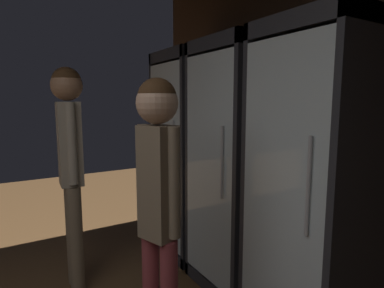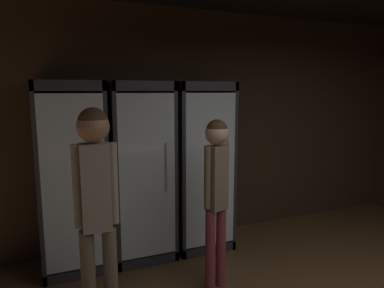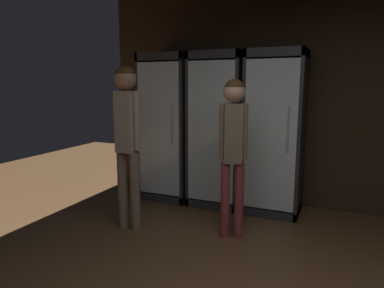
# 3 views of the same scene
# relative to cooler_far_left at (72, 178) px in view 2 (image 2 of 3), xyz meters

# --- Properties ---
(wall_back) EXTENTS (6.00, 0.06, 2.80)m
(wall_back) POSITION_rel_cooler_far_left_xyz_m (2.03, 0.31, 0.45)
(wall_back) COLOR #382619
(wall_back) RESTS_ON ground
(cooler_far_left) EXTENTS (0.66, 0.62, 1.94)m
(cooler_far_left) POSITION_rel_cooler_far_left_xyz_m (0.00, 0.00, 0.00)
(cooler_far_left) COLOR #2B2B30
(cooler_far_left) RESTS_ON ground
(cooler_left) EXTENTS (0.66, 0.62, 1.94)m
(cooler_left) POSITION_rel_cooler_far_left_xyz_m (0.71, -0.00, -0.00)
(cooler_left) COLOR #2B2B30
(cooler_left) RESTS_ON ground
(cooler_center) EXTENTS (0.66, 0.62, 1.94)m
(cooler_center) POSITION_rel_cooler_far_left_xyz_m (1.41, 0.00, 0.01)
(cooler_center) COLOR #2B2B30
(cooler_center) RESTS_ON ground
(shopper_near) EXTENTS (0.26, 0.21, 1.59)m
(shopper_near) POSITION_rel_cooler_far_left_xyz_m (1.18, -0.96, 0.08)
(shopper_near) COLOR brown
(shopper_near) RESTS_ON ground
(shopper_far) EXTENTS (0.32, 0.23, 1.73)m
(shopper_far) POSITION_rel_cooler_far_left_xyz_m (0.10, -1.19, 0.14)
(shopper_far) COLOR #72604C
(shopper_far) RESTS_ON ground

